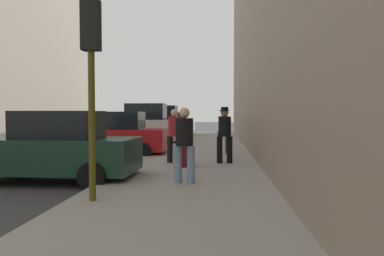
% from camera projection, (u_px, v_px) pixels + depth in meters
% --- Properties ---
extents(ground_plane, '(120.00, 120.00, 0.00)m').
position_uv_depth(ground_plane, '(0.00, 169.00, 11.62)').
color(ground_plane, '#38383A').
extents(sidewalk, '(4.00, 40.00, 0.15)m').
position_uv_depth(sidewalk, '(193.00, 169.00, 11.18)').
color(sidewalk, gray).
rests_on(sidewalk, ground_plane).
extents(parked_dark_green_sedan, '(4.24, 2.14, 1.79)m').
position_uv_depth(parked_dark_green_sedan, '(54.00, 148.00, 9.40)').
color(parked_dark_green_sedan, '#193828').
rests_on(parked_dark_green_sedan, ground_plane).
extents(parked_red_hatchback, '(4.22, 2.10, 1.79)m').
position_uv_depth(parked_red_hatchback, '(115.00, 135.00, 14.84)').
color(parked_red_hatchback, '#B2191E').
rests_on(parked_red_hatchback, ground_plane).
extents(parked_white_van, '(4.61, 2.07, 2.25)m').
position_uv_depth(parked_white_van, '(144.00, 126.00, 20.55)').
color(parked_white_van, silver).
rests_on(parked_white_van, ground_plane).
extents(parked_black_suv, '(4.64, 2.13, 2.25)m').
position_uv_depth(parked_black_suv, '(160.00, 123.00, 26.15)').
color(parked_black_suv, black).
rests_on(parked_black_suv, ground_plane).
extents(parked_silver_sedan, '(4.21, 2.08, 1.79)m').
position_uv_depth(parked_silver_sedan, '(170.00, 123.00, 31.68)').
color(parked_silver_sedan, '#B7BABF').
rests_on(parked_silver_sedan, ground_plane).
extents(fire_hydrant, '(0.42, 0.22, 0.70)m').
position_uv_depth(fire_hydrant, '(169.00, 139.00, 17.54)').
color(fire_hydrant, red).
rests_on(fire_hydrant, sidewalk).
extents(traffic_light, '(0.32, 0.32, 3.60)m').
position_uv_depth(traffic_light, '(91.00, 56.00, 6.68)').
color(traffic_light, '#514C0F').
rests_on(traffic_light, sidewalk).
extents(pedestrian_in_red_jacket, '(0.53, 0.49, 1.71)m').
position_uv_depth(pedestrian_in_red_jacket, '(174.00, 133.00, 11.88)').
color(pedestrian_in_red_jacket, black).
rests_on(pedestrian_in_red_jacket, sidewalk).
extents(pedestrian_with_beanie, '(0.53, 0.49, 1.78)m').
position_uv_depth(pedestrian_with_beanie, '(224.00, 128.00, 14.51)').
color(pedestrian_with_beanie, '#333338').
rests_on(pedestrian_with_beanie, sidewalk).
extents(pedestrian_in_jeans, '(0.53, 0.50, 1.71)m').
position_uv_depth(pedestrian_in_jeans, '(184.00, 141.00, 8.44)').
color(pedestrian_in_jeans, '#728CB2').
rests_on(pedestrian_in_jeans, sidewalk).
extents(pedestrian_with_fedora, '(0.52, 0.45, 1.78)m').
position_uv_depth(pedestrian_with_fedora, '(225.00, 132.00, 11.81)').
color(pedestrian_with_fedora, black).
rests_on(pedestrian_with_fedora, sidewalk).
extents(rolling_suitcase, '(0.41, 0.59, 1.04)m').
position_uv_depth(rolling_suitcase, '(183.00, 155.00, 11.12)').
color(rolling_suitcase, '#591414').
rests_on(rolling_suitcase, sidewalk).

